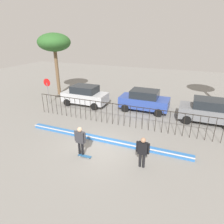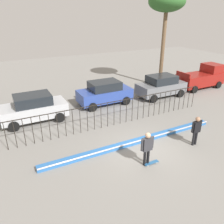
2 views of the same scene
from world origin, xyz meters
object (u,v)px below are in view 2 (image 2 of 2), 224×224
Objects in this scene: parked_car_gray at (161,86)px; palm_tree_tall at (167,4)px; pickup_truck at (202,77)px; skateboarder at (147,146)px; skateboard at (151,163)px; parked_car_silver at (34,108)px; camera_operator at (196,128)px; parked_car_blue at (105,93)px.

parked_car_gray is 7.34m from palm_tree_tall.
pickup_truck is (5.21, 0.25, 0.06)m from parked_car_gray.
skateboarder is 14.39m from pickup_truck.
skateboard is 10.16m from parked_car_gray.
skateboard is at bearing -151.83° from pickup_truck.
palm_tree_tall is at bearing 56.62° from parked_car_gray.
parked_car_silver is 1.00× the size of parked_car_gray.
skateboarder is 1.03× the size of camera_operator.
pickup_truck is (10.40, -0.39, 0.06)m from parked_car_blue.
palm_tree_tall is (8.52, 10.24, 7.52)m from skateboard.
parked_car_silver is at bearing -168.52° from palm_tree_tall.
skateboard is 8.79m from parked_car_silver.
parked_car_silver is 5.67m from parked_car_blue.
parked_car_gray is at bearing -126.92° from palm_tree_tall.
pickup_truck is (11.80, 7.92, 0.98)m from skateboard.
pickup_truck is at bearing -35.26° from palm_tree_tall.
parked_car_blue is at bearing 176.61° from parked_car_gray.
parked_car_silver reaches higher than skateboard.
palm_tree_tall is (7.12, 1.94, 6.60)m from parked_car_blue.
skateboard is (0.27, -0.09, -1.01)m from skateboarder.
parked_car_gray reaches higher than camera_operator.
skateboarder is 8.54m from parked_car_silver.
pickup_truck reaches higher than parked_car_blue.
parked_car_blue is at bearing 5.76° from parked_car_silver.
palm_tree_tall reaches higher than parked_car_blue.
palm_tree_tall is at bearing 139.05° from pickup_truck.
parked_car_gray is (5.19, -0.63, 0.00)m from parked_car_blue.
skateboarder is at bearing -152.72° from pickup_truck.
parked_car_blue reaches higher than camera_operator.
skateboard is 0.19× the size of parked_car_blue.
camera_operator is 11.44m from pickup_truck.
camera_operator is at bearing -79.87° from parked_car_blue.
parked_car_silver reaches higher than skateboarder.
parked_car_gray is at bearing 29.37° from skateboarder.
pickup_truck reaches higher than parked_car_gray.
skateboard is 0.17× the size of pickup_truck.
pickup_truck reaches higher than parked_car_silver.
parked_car_silver is 0.50× the size of palm_tree_tall.
pickup_truck is at bearing -4.88° from parked_car_blue.
parked_car_silver and parked_car_blue have the same top height.
camera_operator is 0.40× the size of parked_car_silver.
skateboard is at bearing -102.33° from parked_car_blue.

